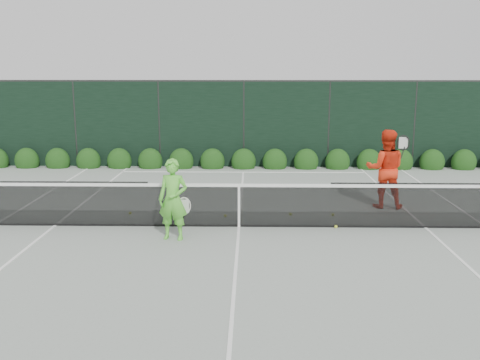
{
  "coord_description": "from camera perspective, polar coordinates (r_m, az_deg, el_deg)",
  "views": [
    {
      "loc": [
        0.26,
        -11.39,
        3.43
      ],
      "look_at": [
        0.02,
        0.3,
        1.0
      ],
      "focal_mm": 40.0,
      "sensor_mm": 36.0,
      "label": 1
    }
  ],
  "objects": [
    {
      "name": "player_woman",
      "position": [
        10.94,
        -7.15,
        -2.08
      ],
      "size": [
        0.68,
        0.5,
        1.67
      ],
      "rotation": [
        0.0,
        0.0,
        -0.17
      ],
      "color": "#5CC93A",
      "rests_on": "ground"
    },
    {
      "name": "ground",
      "position": [
        11.9,
        -0.11,
        -5.01
      ],
      "size": [
        80.0,
        80.0,
        0.0
      ],
      "primitive_type": "plane",
      "color": "gray",
      "rests_on": "ground"
    },
    {
      "name": "player_man",
      "position": [
        13.84,
        15.25,
        1.16
      ],
      "size": [
        1.06,
        0.89,
        1.97
      ],
      "rotation": [
        0.0,
        0.0,
        2.98
      ],
      "color": "red",
      "rests_on": "ground"
    },
    {
      "name": "windscreen_fence",
      "position": [
        8.9,
        -0.51,
        -0.7
      ],
      "size": [
        32.0,
        21.07,
        3.06
      ],
      "color": "black",
      "rests_on": "ground"
    },
    {
      "name": "hedge_row",
      "position": [
        18.82,
        0.38,
        1.97
      ],
      "size": [
        31.66,
        0.65,
        0.94
      ],
      "color": "#12330E",
      "rests_on": "ground"
    },
    {
      "name": "tennis_net",
      "position": [
        11.76,
        -0.23,
        -2.53
      ],
      "size": [
        12.9,
        0.1,
        1.07
      ],
      "color": "black",
      "rests_on": "ground"
    },
    {
      "name": "court_lines",
      "position": [
        11.9,
        -0.11,
        -4.99
      ],
      "size": [
        11.03,
        23.83,
        0.01
      ],
      "color": "white",
      "rests_on": "ground"
    },
    {
      "name": "tennis_balls",
      "position": [
        12.58,
        2.32,
        -3.93
      ],
      "size": [
        4.93,
        1.1,
        0.07
      ],
      "color": "#D3E232",
      "rests_on": "ground"
    }
  ]
}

